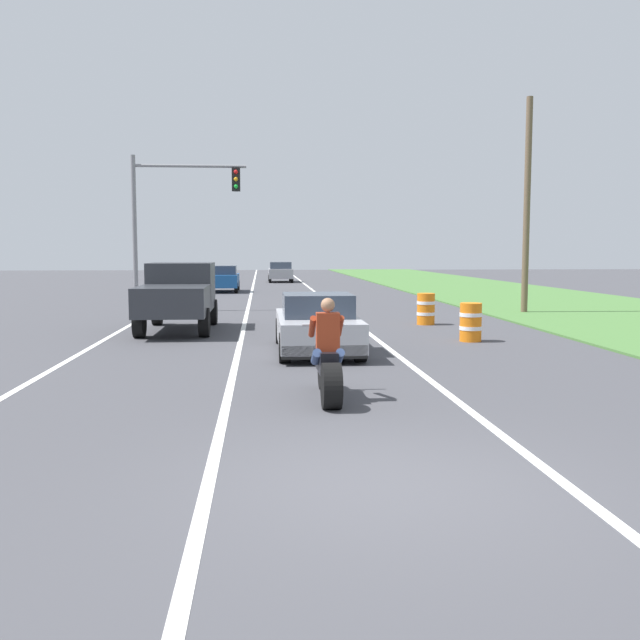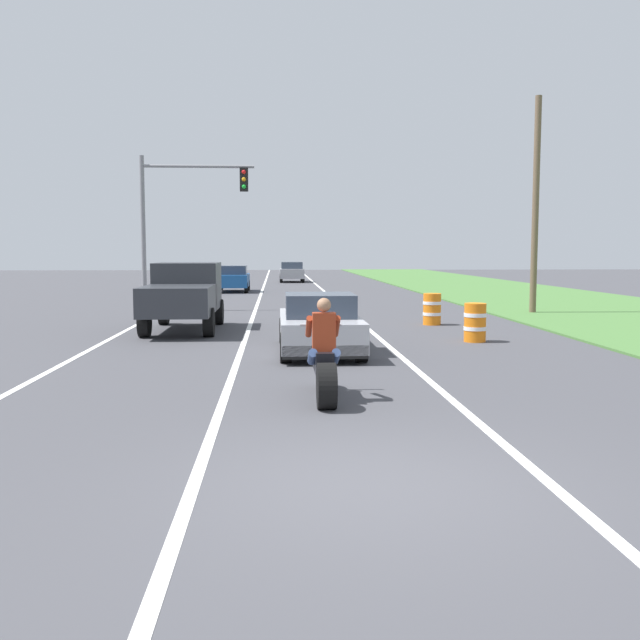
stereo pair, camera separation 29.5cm
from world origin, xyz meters
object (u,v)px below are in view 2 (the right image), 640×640
traffic_light_mast_near (178,208)px  distant_car_further_ahead (292,272)px  construction_barrel_nearest (475,322)px  construction_barrel_mid (432,309)px  distant_car_far_ahead (233,278)px  motorcycle_with_rider (324,363)px  sports_car_silver (319,325)px  pickup_truck_left_lane_dark_grey (184,293)px

traffic_light_mast_near → distant_car_further_ahead: traffic_light_mast_near is taller
construction_barrel_nearest → construction_barrel_mid: 4.24m
construction_barrel_nearest → distant_car_far_ahead: distant_car_far_ahead is taller
construction_barrel_mid → traffic_light_mast_near: bearing=145.6°
motorcycle_with_rider → traffic_light_mast_near: (-4.56, 17.23, 3.39)m
traffic_light_mast_near → construction_barrel_mid: bearing=-34.4°
motorcycle_with_rider → construction_barrel_mid: 12.00m
traffic_light_mast_near → distant_car_further_ahead: 25.93m
construction_barrel_mid → distant_car_far_ahead: 20.14m
sports_car_silver → pickup_truck_left_lane_dark_grey: pickup_truck_left_lane_dark_grey is taller
distant_car_further_ahead → pickup_truck_left_lane_dark_grey: bearing=-96.8°
traffic_light_mast_near → construction_barrel_mid: traffic_light_mast_near is taller
construction_barrel_nearest → distant_car_far_ahead: 24.19m
traffic_light_mast_near → distant_car_far_ahead: (1.34, 12.74, -3.21)m
traffic_light_mast_near → construction_barrel_nearest: traffic_light_mast_near is taller
sports_car_silver → traffic_light_mast_near: size_ratio=0.72×
distant_car_far_ahead → construction_barrel_mid: bearing=-68.4°
motorcycle_with_rider → construction_barrel_nearest: 8.26m
sports_car_silver → distant_car_far_ahead: bearing=98.0°
traffic_light_mast_near → construction_barrel_nearest: size_ratio=6.00×
sports_car_silver → construction_barrel_mid: bearing=56.2°
motorcycle_with_rider → sports_car_silver: (0.25, 5.37, 0.04)m
distant_car_far_ahead → distant_car_further_ahead: 13.03m
traffic_light_mast_near → construction_barrel_nearest: 14.02m
distant_car_further_ahead → sports_car_silver: bearing=-90.2°
traffic_light_mast_near → pickup_truck_left_lane_dark_grey: bearing=-81.2°
pickup_truck_left_lane_dark_grey → distant_car_further_ahead: 32.61m
distant_car_far_ahead → distant_car_further_ahead: size_ratio=1.00×
distant_car_further_ahead → construction_barrel_nearest: bearing=-83.6°
sports_car_silver → distant_car_far_ahead: distant_car_far_ahead is taller
construction_barrel_mid → distant_car_far_ahead: bearing=111.6°
pickup_truck_left_lane_dark_grey → construction_barrel_mid: (7.65, 1.13, -0.60)m
motorcycle_with_rider → distant_car_far_ahead: motorcycle_with_rider is taller
sports_car_silver → construction_barrel_mid: (3.94, 5.87, -0.13)m
motorcycle_with_rider → construction_barrel_mid: (4.19, 11.24, -0.09)m
construction_barrel_nearest → construction_barrel_mid: bearing=92.6°
distant_car_far_ahead → distant_car_further_ahead: bearing=73.8°
construction_barrel_nearest → construction_barrel_mid: size_ratio=1.00×
sports_car_silver → distant_car_far_ahead: 24.84m
sports_car_silver → traffic_light_mast_near: traffic_light_mast_near is taller
motorcycle_with_rider → sports_car_silver: motorcycle_with_rider is taller
pickup_truck_left_lane_dark_grey → construction_barrel_nearest: pickup_truck_left_lane_dark_grey is taller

